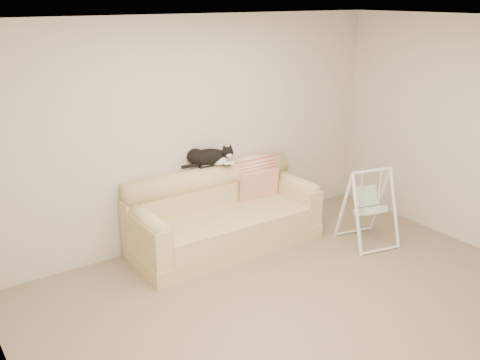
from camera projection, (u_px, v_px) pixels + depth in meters
The scene contains 8 objects.
ground_plane at pixel (307, 309), 5.02m from camera, with size 5.00×5.00×0.00m, color #7C6856.
room_shell at pixel (314, 153), 4.52m from camera, with size 5.04×4.04×2.60m.
sofa at pixel (222, 217), 6.21m from camera, with size 2.20×0.93×0.90m.
remote_a at pixel (206, 166), 6.20m from camera, with size 0.18×0.05×0.03m.
remote_b at pixel (224, 164), 6.28m from camera, with size 0.17×0.14×0.02m.
tuxedo_cat at pixel (209, 157), 6.19m from camera, with size 0.62×0.41×0.25m.
throw_blanket at pixel (253, 172), 6.58m from camera, with size 0.54×0.38×0.58m.
baby_swing at pixel (369, 206), 6.23m from camera, with size 0.67×0.70×0.92m.
Camera 1 is at (-2.97, -3.23, 2.80)m, focal length 40.00 mm.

